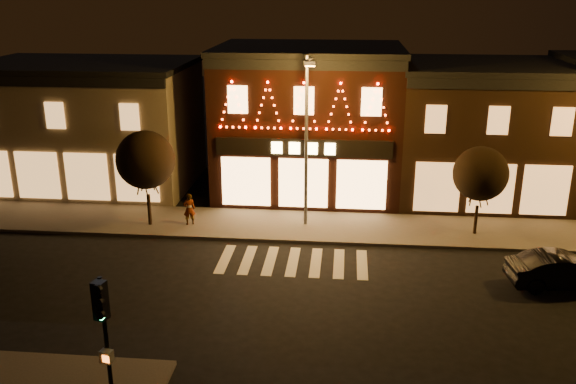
# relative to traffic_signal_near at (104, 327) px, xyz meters

# --- Properties ---
(ground) EXTENTS (120.00, 120.00, 0.00)m
(ground) POSITION_rel_traffic_signal_near_xyz_m (3.77, 7.31, -3.31)
(ground) COLOR black
(ground) RESTS_ON ground
(sidewalk_far) EXTENTS (44.00, 4.00, 0.15)m
(sidewalk_far) POSITION_rel_traffic_signal_near_xyz_m (5.77, 15.31, -3.24)
(sidewalk_far) COLOR #47423D
(sidewalk_far) RESTS_ON ground
(building_left) EXTENTS (12.20, 8.28, 7.30)m
(building_left) POSITION_rel_traffic_signal_near_xyz_m (-9.23, 21.31, 0.35)
(building_left) COLOR #7A6C56
(building_left) RESTS_ON ground
(building_pulp) EXTENTS (10.20, 8.34, 8.30)m
(building_pulp) POSITION_rel_traffic_signal_near_xyz_m (3.77, 21.29, 0.85)
(building_pulp) COLOR black
(building_pulp) RESTS_ON ground
(building_right_a) EXTENTS (9.20, 8.28, 7.50)m
(building_right_a) POSITION_rel_traffic_signal_near_xyz_m (13.27, 21.31, 0.45)
(building_right_a) COLOR #352112
(building_right_a) RESTS_ON ground
(traffic_signal_near) EXTENTS (0.37, 0.47, 4.49)m
(traffic_signal_near) POSITION_rel_traffic_signal_near_xyz_m (0.00, 0.00, 0.00)
(traffic_signal_near) COLOR black
(traffic_signal_near) RESTS_ON sidewalk_near
(streetlamp_mid) EXTENTS (0.61, 1.90, 8.26)m
(streetlamp_mid) POSITION_rel_traffic_signal_near_xyz_m (4.06, 15.23, 1.68)
(streetlamp_mid) COLOR #59595E
(streetlamp_mid) RESTS_ON sidewalk_far
(tree_left) EXTENTS (2.83, 2.83, 4.74)m
(tree_left) POSITION_rel_traffic_signal_near_xyz_m (-3.67, 14.69, 0.15)
(tree_left) COLOR black
(tree_left) RESTS_ON sidewalk_far
(tree_right) EXTENTS (2.55, 2.55, 4.26)m
(tree_right) POSITION_rel_traffic_signal_near_xyz_m (12.19, 15.03, -0.18)
(tree_right) COLOR black
(tree_right) RESTS_ON sidewalk_far
(dark_sedan) EXTENTS (4.40, 1.94, 1.40)m
(dark_sedan) POSITION_rel_traffic_signal_near_xyz_m (14.64, 10.03, -2.61)
(dark_sedan) COLOR black
(dark_sedan) RESTS_ON ground
(pedestrian) EXTENTS (0.69, 0.59, 1.61)m
(pedestrian) POSITION_rel_traffic_signal_near_xyz_m (-1.70, 14.87, -2.36)
(pedestrian) COLOR gray
(pedestrian) RESTS_ON sidewalk_far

